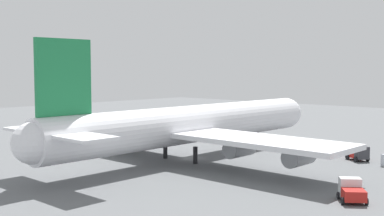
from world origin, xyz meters
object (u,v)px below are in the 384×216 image
cargo_airplane (191,125)px  safety_cone_nose (302,141)px  baggage_tug (359,154)px  pushback_tractor (352,191)px

cargo_airplane → safety_cone_nose: bearing=-7.9°
cargo_airplane → baggage_tug: size_ratio=14.93×
baggage_tug → pushback_tractor: bearing=-157.2°
cargo_airplane → safety_cone_nose: size_ratio=111.09×
cargo_airplane → baggage_tug: bearing=-50.7°
cargo_airplane → pushback_tractor: bearing=-102.5°
safety_cone_nose → pushback_tractor: bearing=-142.5°
pushback_tractor → baggage_tug: (23.67, 9.94, -0.05)m
pushback_tractor → safety_cone_nose: bearing=37.5°
baggage_tug → safety_cone_nose: bearing=56.3°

